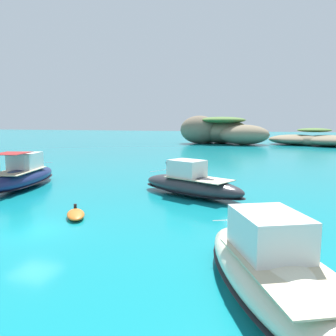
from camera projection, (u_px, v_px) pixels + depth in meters
name	position (u px, v px, depth m)	size (l,w,h in m)	color
ground_plane	(33.00, 231.00, 19.09)	(400.00, 400.00, 0.00)	#0F7F89
islet_large	(219.00, 131.00, 95.28)	(27.32, 22.17, 7.85)	#84755B
islet_small	(311.00, 139.00, 87.82)	(24.86, 20.82, 4.49)	#84755B
motorboat_navy	(24.00, 176.00, 31.65)	(5.81, 11.40, 3.42)	navy
motorboat_charcoal	(191.00, 184.00, 27.96)	(10.45, 7.09, 2.98)	#2D2D33
motorboat_cream	(274.00, 273.00, 11.48)	(7.22, 10.58, 3.02)	beige
dinghy_tender	(76.00, 214.00, 21.63)	(2.36, 2.77, 0.58)	orange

